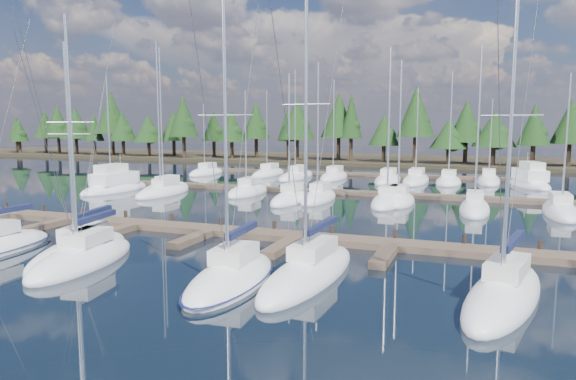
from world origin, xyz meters
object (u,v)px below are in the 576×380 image
at_px(front_sailboat_3, 83,258).
at_px(motor_yacht_right, 529,182).
at_px(front_sailboat_4, 232,278).
at_px(front_sailboat_5, 310,272).
at_px(front_sailboat_6, 504,294).
at_px(front_sailboat_2, 80,252).
at_px(main_dock, 209,232).
at_px(motor_yacht_left, 115,186).

height_order(front_sailboat_3, motor_yacht_right, front_sailboat_3).
relative_size(front_sailboat_4, front_sailboat_5, 0.94).
height_order(front_sailboat_5, front_sailboat_6, front_sailboat_5).
distance_m(front_sailboat_2, front_sailboat_5, 13.17).
bearing_deg(main_dock, front_sailboat_3, -107.59).
bearing_deg(front_sailboat_3, front_sailboat_5, 8.58).
height_order(main_dock, motor_yacht_right, motor_yacht_right).
height_order(front_sailboat_2, motor_yacht_right, front_sailboat_2).
relative_size(motor_yacht_left, motor_yacht_right, 0.98).
relative_size(main_dock, motor_yacht_left, 4.41).
bearing_deg(main_dock, front_sailboat_4, -55.36).
xyz_separation_m(front_sailboat_4, front_sailboat_5, (3.08, 2.14, 0.01)).
height_order(main_dock, front_sailboat_3, front_sailboat_3).
bearing_deg(motor_yacht_right, front_sailboat_2, -120.25).
distance_m(front_sailboat_3, front_sailboat_6, 20.61).
bearing_deg(front_sailboat_2, motor_yacht_right, 59.75).
height_order(front_sailboat_4, motor_yacht_left, front_sailboat_4).
height_order(front_sailboat_3, front_sailboat_4, front_sailboat_4).
distance_m(front_sailboat_4, front_sailboat_5, 3.75).
bearing_deg(motor_yacht_left, main_dock, -37.96).
distance_m(main_dock, front_sailboat_6, 19.15).
bearing_deg(motor_yacht_right, front_sailboat_3, -118.53).
height_order(front_sailboat_3, front_sailboat_6, front_sailboat_6).
bearing_deg(motor_yacht_right, front_sailboat_4, -109.17).
relative_size(front_sailboat_3, motor_yacht_left, 1.35).
relative_size(front_sailboat_4, front_sailboat_6, 1.01).
xyz_separation_m(main_dock, motor_yacht_left, (-20.97, 16.36, 0.33)).
xyz_separation_m(front_sailboat_3, front_sailboat_5, (11.97, 1.81, 0.01)).
bearing_deg(motor_yacht_left, front_sailboat_2, -54.42).
bearing_deg(main_dock, front_sailboat_5, -36.27).
relative_size(front_sailboat_5, front_sailboat_6, 1.07).
distance_m(front_sailboat_6, motor_yacht_right, 44.55).
relative_size(front_sailboat_5, motor_yacht_right, 1.46).
xyz_separation_m(front_sailboat_4, motor_yacht_right, (16.08, 46.26, 0.24)).
relative_size(front_sailboat_2, front_sailboat_5, 0.83).
xyz_separation_m(main_dock, front_sailboat_6, (17.82, -7.00, 0.09)).
bearing_deg(motor_yacht_left, front_sailboat_3, -53.82).
bearing_deg(front_sailboat_6, front_sailboat_3, -175.57).
distance_m(front_sailboat_2, front_sailboat_6, 21.73).
distance_m(main_dock, motor_yacht_right, 43.46).
bearing_deg(main_dock, motor_yacht_right, 59.22).
bearing_deg(front_sailboat_3, front_sailboat_2, 137.30).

